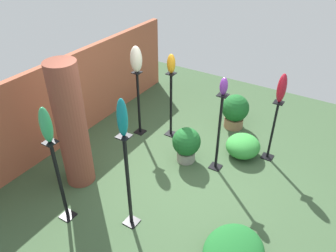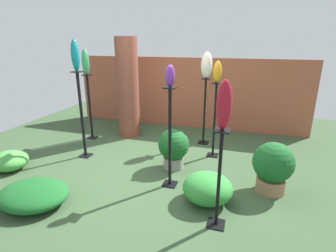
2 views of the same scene
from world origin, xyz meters
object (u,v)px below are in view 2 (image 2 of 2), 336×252
(pedestal_teal, at_px, (82,119))
(art_vase_jade, at_px, (86,62))
(brick_pillar, at_px, (128,88))
(pedestal_violet, at_px, (170,142))
(pedestal_jade, at_px, (90,110))
(art_vase_teal, at_px, (75,55))
(art_vase_violet, at_px, (170,76))
(art_vase_ivory, at_px, (207,65))
(pedestal_amber, at_px, (214,124))
(pedestal_ruby, at_px, (219,184))
(art_vase_amber, at_px, (217,72))
(potted_plant_front_right, at_px, (174,147))
(potted_plant_back_center, at_px, (273,166))
(art_vase_ruby, at_px, (224,105))
(pedestal_ivory, at_px, (204,114))

(pedestal_teal, relative_size, art_vase_jade, 3.03)
(brick_pillar, bearing_deg, pedestal_violet, -50.68)
(pedestal_jade, bearing_deg, art_vase_teal, -64.93)
(art_vase_teal, distance_m, art_vase_violet, 1.86)
(art_vase_ivory, bearing_deg, pedestal_violet, -96.13)
(art_vase_violet, bearing_deg, art_vase_jade, 147.49)
(pedestal_amber, height_order, pedestal_teal, pedestal_teal)
(pedestal_ruby, bearing_deg, art_vase_ivory, 103.01)
(pedestal_jade, bearing_deg, art_vase_jade, 180.00)
(brick_pillar, distance_m, pedestal_violet, 2.37)
(art_vase_teal, bearing_deg, pedestal_ruby, -25.52)
(art_vase_amber, relative_size, art_vase_teal, 0.71)
(art_vase_jade, bearing_deg, art_vase_amber, -3.84)
(pedestal_violet, height_order, art_vase_jade, art_vase_jade)
(brick_pillar, xyz_separation_m, potted_plant_front_right, (1.38, -1.26, -0.69))
(potted_plant_back_center, bearing_deg, pedestal_violet, -170.15)
(pedestal_ruby, height_order, art_vase_ruby, art_vase_ruby)
(art_vase_amber, bearing_deg, potted_plant_back_center, -46.01)
(brick_pillar, bearing_deg, potted_plant_front_right, -42.34)
(art_vase_teal, distance_m, potted_plant_front_right, 2.20)
(art_vase_jade, bearing_deg, art_vase_teal, -64.93)
(art_vase_amber, bearing_deg, potted_plant_front_right, -130.25)
(pedestal_amber, height_order, pedestal_jade, pedestal_jade)
(pedestal_jade, bearing_deg, potted_plant_back_center, -17.76)
(art_vase_violet, bearing_deg, pedestal_ruby, -42.26)
(pedestal_ivory, height_order, pedestal_amber, pedestal_amber)
(pedestal_ivory, distance_m, potted_plant_front_right, 1.30)
(pedestal_amber, distance_m, art_vase_amber, 0.91)
(art_vase_violet, xyz_separation_m, potted_plant_front_right, (-0.10, 0.55, -1.23))
(pedestal_ruby, bearing_deg, art_vase_violet, 137.74)
(art_vase_amber, bearing_deg, art_vase_teal, -162.71)
(art_vase_teal, height_order, art_vase_ruby, art_vase_teal)
(pedestal_teal, distance_m, pedestal_ruby, 2.82)
(pedestal_amber, distance_m, art_vase_violet, 1.63)
(pedestal_amber, distance_m, art_vase_ruby, 2.09)
(art_vase_amber, bearing_deg, pedestal_ruby, -81.07)
(pedestal_ruby, bearing_deg, art_vase_amber, 98.93)
(pedestal_violet, bearing_deg, pedestal_teal, 163.75)
(pedestal_amber, bearing_deg, potted_plant_front_right, -130.25)
(brick_pillar, xyz_separation_m, potted_plant_back_center, (2.88, -1.56, -0.66))
(potted_plant_front_right, relative_size, potted_plant_back_center, 0.92)
(pedestal_jade, relative_size, art_vase_ruby, 2.66)
(pedestal_ruby, height_order, art_vase_ivory, art_vase_ivory)
(brick_pillar, height_order, pedestal_violet, brick_pillar)
(art_vase_ivory, distance_m, art_vase_violet, 1.80)
(art_vase_ivory, xyz_separation_m, art_vase_violet, (-0.19, -1.79, 0.01))
(pedestal_amber, height_order, art_vase_teal, art_vase_teal)
(brick_pillar, distance_m, art_vase_ruby, 3.38)
(art_vase_amber, height_order, potted_plant_back_center, art_vase_amber)
(pedestal_amber, distance_m, art_vase_ivory, 1.15)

